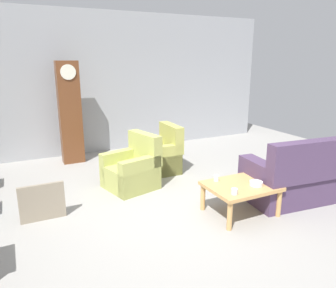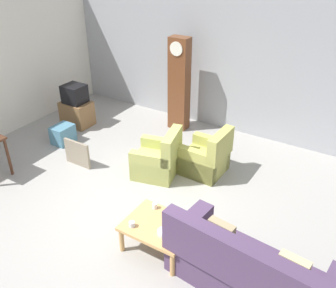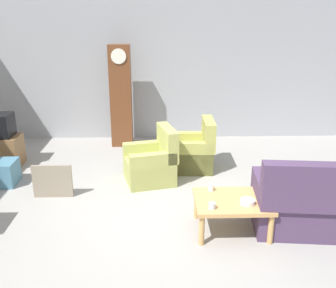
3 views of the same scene
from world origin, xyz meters
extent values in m
plane|color=#999691|center=(0.00, 0.00, 0.00)|extent=(10.40, 10.40, 0.00)
cube|color=#9EA0A5|center=(0.00, 3.60, 1.60)|extent=(8.40, 0.16, 3.20)
cube|color=#4C3856|center=(2.10, -0.50, 0.22)|extent=(2.17, 1.05, 0.44)
cube|color=#4C3856|center=(1.18, -0.41, 0.34)|extent=(0.32, 0.86, 0.68)
cube|color=#9E8966|center=(1.63, -0.40, 0.62)|extent=(0.37, 0.16, 0.36)
cube|color=tan|center=(-0.36, 1.07, 0.20)|extent=(0.92, 0.92, 0.40)
cube|color=tan|center=(-0.05, 1.15, 0.66)|extent=(0.36, 0.78, 0.52)
cube|color=tan|center=(-0.44, 1.36, 0.30)|extent=(0.78, 0.34, 0.60)
cube|color=tan|center=(-0.29, 0.78, 0.30)|extent=(0.78, 0.34, 0.60)
cube|color=tan|center=(0.37, 1.62, 0.20)|extent=(0.77, 0.77, 0.40)
cube|color=tan|center=(0.69, 1.61, 0.66)|extent=(0.19, 0.76, 0.52)
cube|color=tan|center=(0.38, 1.92, 0.30)|extent=(0.76, 0.17, 0.60)
cube|color=tan|center=(0.37, 1.32, 0.30)|extent=(0.76, 0.17, 0.60)
cube|color=tan|center=(0.74, -0.51, 0.42)|extent=(0.96, 0.76, 0.05)
cylinder|color=tan|center=(0.31, -0.83, 0.20)|extent=(0.07, 0.07, 0.39)
cylinder|color=tan|center=(1.16, -0.83, 0.20)|extent=(0.07, 0.07, 0.39)
cylinder|color=tan|center=(0.31, -0.19, 0.20)|extent=(0.07, 0.07, 0.39)
cylinder|color=tan|center=(1.16, -0.19, 0.20)|extent=(0.07, 0.07, 0.39)
cube|color=brown|center=(-0.97, 2.98, 1.06)|extent=(0.44, 0.28, 2.12)
cylinder|color=silver|center=(-0.97, 2.83, 1.90)|extent=(0.30, 0.02, 0.30)
cube|color=brown|center=(-3.10, 1.84, 0.29)|extent=(0.68, 0.52, 0.58)
cube|color=gray|center=(-1.83, 0.52, 0.26)|extent=(0.60, 0.05, 0.52)
cube|color=teal|center=(-2.75, 1.02, 0.20)|extent=(0.36, 0.46, 0.40)
cylinder|color=white|center=(0.50, -0.24, 0.48)|extent=(0.07, 0.07, 0.09)
cylinder|color=silver|center=(0.44, -0.74, 0.48)|extent=(0.08, 0.08, 0.08)
cylinder|color=white|center=(0.90, -0.63, 0.47)|extent=(0.19, 0.19, 0.06)
camera|label=1|loc=(-2.07, -3.88, 2.18)|focal=34.50mm
camera|label=2|loc=(2.93, -3.81, 4.00)|focal=39.55mm
camera|label=3|loc=(-0.21, -4.87, 2.68)|focal=40.78mm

